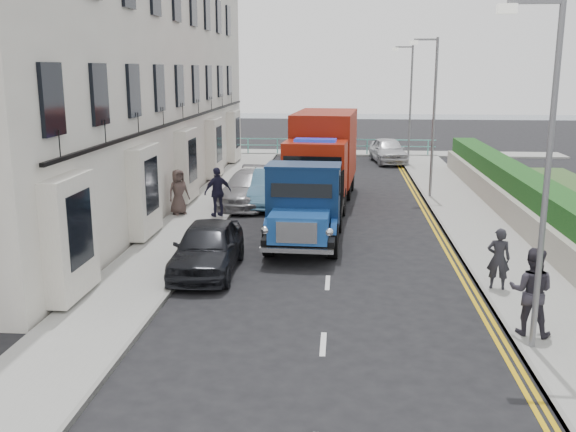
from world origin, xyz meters
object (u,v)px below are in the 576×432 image
Objects in this scene: bedford_lorry at (304,211)px; pedestrian_east_near at (499,259)px; red_lorry at (323,154)px; parked_car_front at (207,247)px; lamp_far at (409,98)px; lamp_near at (542,159)px; lamp_mid at (431,108)px.

bedford_lorry is 3.65× the size of pedestrian_east_near.
red_lorry is at bearing -56.68° from pedestrian_east_near.
bedford_lorry reaches higher than parked_car_front.
lamp_far is at bearing -78.94° from pedestrian_east_near.
lamp_near is 1.00× the size of lamp_mid.
lamp_mid is (0.00, 16.00, 0.00)m from lamp_near.
parked_car_front is at bearing -124.04° from lamp_mid.
parked_car_front is (-7.63, 4.70, -3.27)m from lamp_near.
red_lorry is at bearing 73.35° from parked_car_front.
lamp_mid is 5.12m from red_lorry.
bedford_lorry is at bearing 44.58° from parked_car_front.
lamp_near is 1.63× the size of parked_car_front.
red_lorry reaches higher than pedestrian_east_near.
lamp_far is at bearing 69.38° from parked_car_front.
lamp_near and lamp_mid have the same top height.
bedford_lorry is at bearing -25.11° from pedestrian_east_near.
lamp_far reaches higher than pedestrian_east_near.
pedestrian_east_near is (0.22, -12.41, -3.07)m from lamp_mid.
pedestrian_east_near is at bearing -62.83° from red_lorry.
parked_car_front is at bearing 148.35° from lamp_near.
lamp_mid is 1.63× the size of parked_car_front.
lamp_far is 22.62m from pedestrian_east_near.
lamp_mid is 1.00× the size of lamp_far.
lamp_far is 1.19× the size of bedford_lorry.
pedestrian_east_near is at bearing -88.97° from lamp_mid.
pedestrian_east_near is (5.25, -3.76, -0.34)m from bedford_lorry.
parked_car_front is at bearing 2.41° from pedestrian_east_near.
parked_car_front is (-7.63, -11.30, -3.27)m from lamp_mid.
lamp_far is 11.92m from red_lorry.
lamp_near is 16.03m from red_lorry.
lamp_near reaches higher than bedford_lorry.
lamp_mid reaches higher than pedestrian_east_near.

